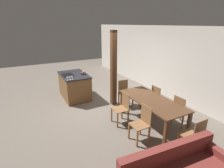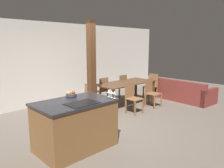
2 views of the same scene
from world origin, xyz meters
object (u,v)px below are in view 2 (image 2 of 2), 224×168
Objects in this scene: wine_glass_far at (109,92)px; couch at (183,93)px; timber_post at (92,72)px; wine_glass_middle at (112,92)px; dining_chair_near_right at (152,92)px; dining_chair_near_left at (133,97)px; dining_table at (126,85)px; dining_chair_foot_end at (151,85)px; wine_glass_near at (114,93)px; dining_chair_head_end at (92,99)px; fruit_bowl at (71,95)px; kitchen_island at (75,125)px; dining_chair_far_left at (102,90)px; dining_chair_far_right at (121,86)px.

couch is (4.24, 0.59, -0.80)m from wine_glass_far.
timber_post reaches higher than wine_glass_far.
wine_glass_middle reaches higher than dining_chair_near_right.
dining_chair_near_left is at bearing 28.72° from wine_glass_middle.
dining_chair_foot_end reaches higher than dining_table.
dining_table is at bearing 55.58° from dining_chair_near_left.
wine_glass_near reaches higher than dining_chair_head_end.
fruit_bowl is 0.24× the size of dining_chair_near_left.
dining_chair_foot_end is at bearing 23.36° from wine_glass_far.
dining_chair_head_end is (0.87, 1.67, -0.59)m from wine_glass_middle.
dining_chair_near_left is (-0.47, -0.68, -0.20)m from dining_table.
dining_table is (2.78, 1.02, -0.31)m from fruit_bowl.
wine_glass_near reaches higher than dining_table.
dining_chair_near_right and dining_chair_head_end have the same top height.
wine_glass_middle is at bearing -25.90° from kitchen_island.
timber_post is (-3.08, -0.31, 0.81)m from dining_chair_foot_end.
dining_chair_near_left is 1.00× the size of dining_chair_foot_end.
fruit_bowl is 1.42× the size of wine_glass_near.
couch is at bearing -7.49° from dining_chair_near_left.
dining_chair_head_end is at bearing -180.00° from dining_table.
dining_table is (2.27, 1.75, -0.39)m from wine_glass_near.
dining_chair_far_left reaches higher than dining_table.
timber_post is (1.26, 1.05, 0.82)m from kitchen_island.
dining_table is at bearing 124.42° from dining_chair_far_left.
wine_glass_middle is at bearing 40.63° from dining_chair_far_right.
dining_chair_far_right is at bearing -70.06° from dining_chair_head_end.
dining_chair_far_right is (2.74, 2.43, -0.59)m from wine_glass_near.
dining_chair_near_right and dining_chair_foot_end have the same top height.
kitchen_island is 9.71× the size of wine_glass_far.
wine_glass_middle and wine_glass_far have the same top height.
kitchen_island reaches higher than dining_chair_foot_end.
dining_chair_foot_end is at bearing 13.62° from fruit_bowl.
couch is at bearing 9.00° from wine_glass_middle.
timber_post is (-3.64, 0.69, 1.03)m from couch.
kitchen_island is at bearing 30.88° from dining_chair_far_right.
dining_chair_foot_end is at bearing 35.80° from dining_chair_near_right.
fruit_bowl is at bearing -174.11° from dining_chair_near_right.
wine_glass_far is 0.17× the size of dining_chair_near_left.
wine_glass_near is 0.17× the size of dining_chair_foot_end.
dining_chair_far_right is at bearing 46.45° from couch.
kitchen_island is at bearing -72.71° from dining_chair_foot_end.
wine_glass_middle is at bearing -143.69° from dining_table.
timber_post is at bearing 66.21° from wine_glass_middle.
wine_glass_middle is 3.66m from dining_chair_far_right.
couch is (4.24, 0.67, -0.80)m from wine_glass_middle.
kitchen_island is 6.85× the size of fruit_bowl.
timber_post is at bearing 67.40° from wine_glass_near.
dining_chair_near_left is 2.46m from couch.
dining_chair_far_left is (2.32, 1.70, -0.51)m from fruit_bowl.
dining_chair_near_left is at bearing -70.06° from dining_chair_foot_end.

